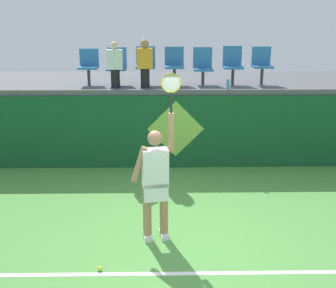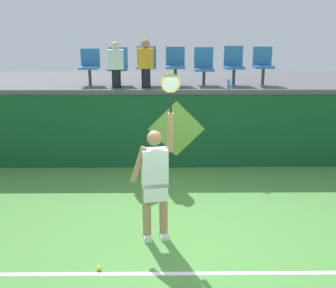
{
  "view_description": "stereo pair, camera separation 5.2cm",
  "coord_description": "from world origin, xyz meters",
  "px_view_note": "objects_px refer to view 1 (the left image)",
  "views": [
    {
      "loc": [
        -0.32,
        -5.48,
        3.32
      ],
      "look_at": [
        -0.21,
        1.24,
        1.24
      ],
      "focal_mm": 44.5,
      "sensor_mm": 36.0,
      "label": 1
    },
    {
      "loc": [
        -0.27,
        -5.48,
        3.32
      ],
      "look_at": [
        -0.21,
        1.24,
        1.24
      ],
      "focal_mm": 44.5,
      "sensor_mm": 36.0,
      "label": 2
    }
  ],
  "objects_px": {
    "stadium_chair_6": "(262,63)",
    "stadium_chair_1": "(117,65)",
    "tennis_ball": "(100,268)",
    "stadium_chair_4": "(203,65)",
    "spectator_0": "(145,63)",
    "stadium_chair_5": "(233,63)",
    "stadium_chair_2": "(146,63)",
    "water_bottle": "(228,84)",
    "stadium_chair_3": "(174,64)",
    "spectator_1": "(115,64)",
    "tennis_player": "(156,179)",
    "stadium_chair_0": "(89,65)"
  },
  "relations": [
    {
      "from": "tennis_player",
      "to": "stadium_chair_1",
      "type": "xyz_separation_m",
      "value": [
        -0.93,
        3.93,
        1.26
      ]
    },
    {
      "from": "stadium_chair_6",
      "to": "stadium_chair_1",
      "type": "bearing_deg",
      "value": 179.93
    },
    {
      "from": "tennis_ball",
      "to": "stadium_chair_5",
      "type": "bearing_deg",
      "value": 62.43
    },
    {
      "from": "tennis_ball",
      "to": "stadium_chair_3",
      "type": "bearing_deg",
      "value": 76.47
    },
    {
      "from": "water_bottle",
      "to": "stadium_chair_0",
      "type": "xyz_separation_m",
      "value": [
        -3.13,
        0.6,
        0.36
      ]
    },
    {
      "from": "tennis_player",
      "to": "tennis_ball",
      "type": "height_order",
      "value": "tennis_player"
    },
    {
      "from": "water_bottle",
      "to": "stadium_chair_0",
      "type": "distance_m",
      "value": 3.21
    },
    {
      "from": "tennis_player",
      "to": "spectator_1",
      "type": "relative_size",
      "value": 2.54
    },
    {
      "from": "stadium_chair_4",
      "to": "stadium_chair_6",
      "type": "distance_m",
      "value": 1.37
    },
    {
      "from": "tennis_player",
      "to": "stadium_chair_5",
      "type": "xyz_separation_m",
      "value": [
        1.75,
        3.93,
        1.28
      ]
    },
    {
      "from": "tennis_player",
      "to": "tennis_ball",
      "type": "relative_size",
      "value": 38.71
    },
    {
      "from": "stadium_chair_0",
      "to": "stadium_chair_3",
      "type": "height_order",
      "value": "stadium_chair_3"
    },
    {
      "from": "stadium_chair_0",
      "to": "stadium_chair_3",
      "type": "bearing_deg",
      "value": 0.09
    },
    {
      "from": "stadium_chair_5",
      "to": "stadium_chair_2",
      "type": "bearing_deg",
      "value": -179.94
    },
    {
      "from": "tennis_ball",
      "to": "stadium_chair_1",
      "type": "height_order",
      "value": "stadium_chair_1"
    },
    {
      "from": "tennis_player",
      "to": "stadium_chair_4",
      "type": "distance_m",
      "value": 4.26
    },
    {
      "from": "stadium_chair_4",
      "to": "spectator_0",
      "type": "bearing_deg",
      "value": -161.5
    },
    {
      "from": "stadium_chair_2",
      "to": "stadium_chair_6",
      "type": "xyz_separation_m",
      "value": [
        2.69,
        -0.0,
        -0.0
      ]
    },
    {
      "from": "tennis_player",
      "to": "stadium_chair_0",
      "type": "height_order",
      "value": "stadium_chair_0"
    },
    {
      "from": "stadium_chair_2",
      "to": "stadium_chair_5",
      "type": "relative_size",
      "value": 0.99
    },
    {
      "from": "stadium_chair_5",
      "to": "tennis_player",
      "type": "bearing_deg",
      "value": -113.98
    },
    {
      "from": "tennis_ball",
      "to": "stadium_chair_1",
      "type": "bearing_deg",
      "value": 92.03
    },
    {
      "from": "stadium_chair_0",
      "to": "stadium_chair_6",
      "type": "xyz_separation_m",
      "value": [
        4.0,
        0.0,
        0.02
      ]
    },
    {
      "from": "tennis_player",
      "to": "stadium_chair_5",
      "type": "bearing_deg",
      "value": 66.02
    },
    {
      "from": "stadium_chair_4",
      "to": "stadium_chair_1",
      "type": "bearing_deg",
      "value": -179.94
    },
    {
      "from": "stadium_chair_1",
      "to": "stadium_chair_2",
      "type": "xyz_separation_m",
      "value": [
        0.66,
        -0.0,
        0.03
      ]
    },
    {
      "from": "spectator_1",
      "to": "spectator_0",
      "type": "bearing_deg",
      "value": -1.59
    },
    {
      "from": "stadium_chair_1",
      "to": "stadium_chair_6",
      "type": "bearing_deg",
      "value": -0.07
    },
    {
      "from": "tennis_player",
      "to": "stadium_chair_6",
      "type": "bearing_deg",
      "value": 58.3
    },
    {
      "from": "stadium_chair_4",
      "to": "spectator_0",
      "type": "relative_size",
      "value": 0.8
    },
    {
      "from": "tennis_player",
      "to": "stadium_chair_1",
      "type": "bearing_deg",
      "value": 103.29
    },
    {
      "from": "tennis_ball",
      "to": "tennis_player",
      "type": "bearing_deg",
      "value": 48.94
    },
    {
      "from": "spectator_1",
      "to": "stadium_chair_0",
      "type": "bearing_deg",
      "value": 147.3
    },
    {
      "from": "water_bottle",
      "to": "stadium_chair_2",
      "type": "xyz_separation_m",
      "value": [
        -1.83,
        0.61,
        0.38
      ]
    },
    {
      "from": "stadium_chair_4",
      "to": "stadium_chair_5",
      "type": "height_order",
      "value": "stadium_chair_5"
    },
    {
      "from": "water_bottle",
      "to": "stadium_chair_3",
      "type": "bearing_deg",
      "value": 152.47
    },
    {
      "from": "stadium_chair_3",
      "to": "stadium_chair_5",
      "type": "relative_size",
      "value": 0.98
    },
    {
      "from": "stadium_chair_0",
      "to": "stadium_chair_1",
      "type": "height_order",
      "value": "stadium_chair_1"
    },
    {
      "from": "stadium_chair_1",
      "to": "spectator_1",
      "type": "xyz_separation_m",
      "value": [
        0.0,
        -0.42,
        0.05
      ]
    },
    {
      "from": "stadium_chair_2",
      "to": "spectator_0",
      "type": "relative_size",
      "value": 0.82
    },
    {
      "from": "stadium_chair_1",
      "to": "stadium_chair_3",
      "type": "distance_m",
      "value": 1.33
    },
    {
      "from": "stadium_chair_0",
      "to": "spectator_0",
      "type": "bearing_deg",
      "value": -18.34
    },
    {
      "from": "stadium_chair_1",
      "to": "stadium_chair_5",
      "type": "xyz_separation_m",
      "value": [
        2.68,
        -0.0,
        0.02
      ]
    },
    {
      "from": "tennis_player",
      "to": "stadium_chair_3",
      "type": "bearing_deg",
      "value": 84.24
    },
    {
      "from": "stadium_chair_4",
      "to": "stadium_chair_5",
      "type": "bearing_deg",
      "value": -0.22
    },
    {
      "from": "tennis_player",
      "to": "stadium_chair_6",
      "type": "distance_m",
      "value": 4.79
    },
    {
      "from": "tennis_player",
      "to": "stadium_chair_4",
      "type": "xyz_separation_m",
      "value": [
        1.06,
        3.93,
        1.25
      ]
    },
    {
      "from": "stadium_chair_1",
      "to": "stadium_chair_6",
      "type": "relative_size",
      "value": 0.99
    },
    {
      "from": "spectator_1",
      "to": "stadium_chair_3",
      "type": "bearing_deg",
      "value": 17.54
    },
    {
      "from": "spectator_0",
      "to": "stadium_chair_5",
      "type": "bearing_deg",
      "value": 12.32
    }
  ]
}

